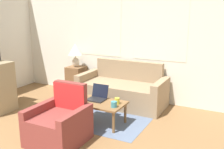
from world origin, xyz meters
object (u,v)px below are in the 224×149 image
coffee_table (100,105)px  cup_yellow (114,104)px  table_lamp (75,52)px  armchair (60,124)px  cup_navy (117,101)px  couch (123,91)px  laptop (98,96)px

coffee_table → cup_yellow: 0.34m
table_lamp → cup_yellow: table_lamp is taller
armchair → cup_navy: (0.50, 0.86, 0.17)m
couch → coffee_table: 1.08m
cup_navy → cup_yellow: bearing=-81.8°
couch → laptop: bearing=-92.2°
cup_yellow → armchair: bearing=-126.9°
coffee_table → cup_navy: size_ratio=8.02×
armchair → coffee_table: bearing=74.7°
armchair → laptop: size_ratio=2.74×
laptop → cup_yellow: bearing=-26.7°
coffee_table → laptop: (-0.12, 0.11, 0.10)m
cup_navy → cup_yellow: 0.16m
table_lamp → laptop: size_ratio=1.71×
table_lamp → laptop: (1.22, -1.10, -0.54)m
armchair → table_lamp: bearing=118.9°
armchair → laptop: 0.94m
armchair → cup_yellow: size_ratio=8.59×
armchair → cup_navy: 1.01m
table_lamp → cup_navy: size_ratio=5.07×
laptop → cup_navy: 0.40m
couch → armchair: bearing=-94.3°
table_lamp → coffee_table: 1.92m
armchair → cup_yellow: bearing=53.1°
couch → cup_yellow: size_ratio=18.15×
couch → table_lamp: bearing=173.6°
cup_yellow → table_lamp: bearing=141.3°
laptop → cup_yellow: laptop is taller
table_lamp → coffee_table: size_ratio=0.63×
armchair → laptop: bearing=83.6°
couch → coffee_table: (0.08, -1.08, 0.06)m
cup_yellow → laptop: bearing=153.3°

